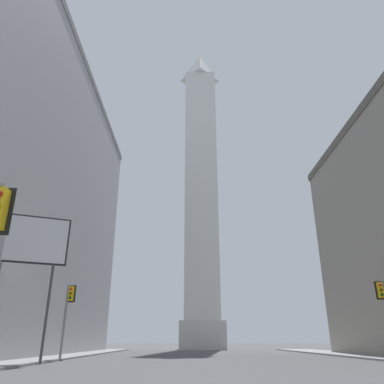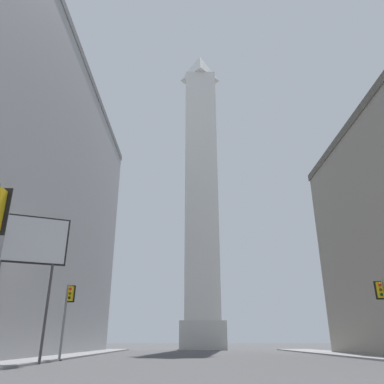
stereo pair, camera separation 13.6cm
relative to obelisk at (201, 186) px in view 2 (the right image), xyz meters
name	(u,v)px [view 2 (the right image)]	position (x,y,z in m)	size (l,w,h in m)	color
obelisk	(201,186)	(0.00, 0.00, 0.00)	(7.73, 7.73, 61.71)	silver
traffic_light_mid_left	(67,309)	(-11.82, -37.14, -26.05)	(0.79, 0.52, 5.60)	slate
billboard_sign	(30,244)	(-13.44, -41.99, -22.00)	(4.71, 2.05, 9.78)	#3F3F42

